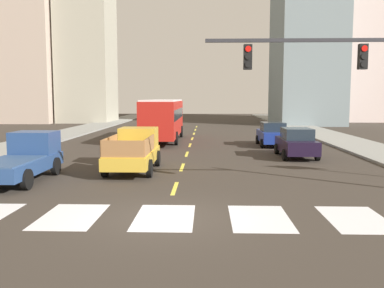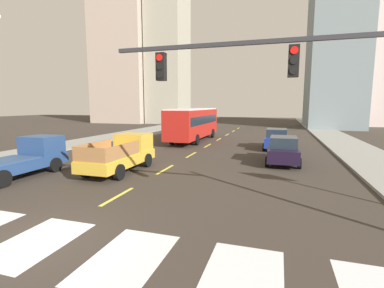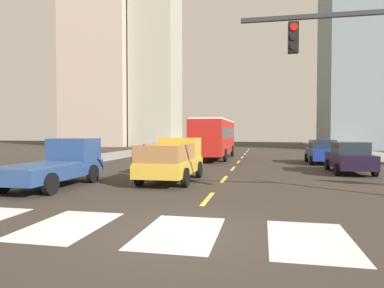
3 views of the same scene
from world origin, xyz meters
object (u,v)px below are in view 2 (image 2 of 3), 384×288
at_px(pickup_dark, 24,158).
at_px(sedan_mid, 276,139).
at_px(pickup_stakebed, 123,154).
at_px(sedan_near_left, 283,150).
at_px(traffic_signal_gantry, 341,84).
at_px(city_bus, 194,122).

distance_m(pickup_dark, sedan_mid, 18.19).
bearing_deg(pickup_stakebed, pickup_dark, -150.44).
xyz_separation_m(sedan_near_left, sedan_mid, (-0.48, 5.94, 0.00)).
height_order(sedan_near_left, traffic_signal_gantry, traffic_signal_gantry).
distance_m(city_bus, sedan_near_left, 12.68).
bearing_deg(traffic_signal_gantry, pickup_dark, 168.15).
xyz_separation_m(pickup_stakebed, sedan_near_left, (8.73, 4.61, -0.08)).
height_order(pickup_dark, sedan_near_left, pickup_dark).
bearing_deg(pickup_dark, city_bus, 78.37).
height_order(city_bus, traffic_signal_gantry, traffic_signal_gantry).
height_order(city_bus, sedan_mid, city_bus).
distance_m(pickup_stakebed, pickup_dark, 5.04).
bearing_deg(sedan_near_left, pickup_dark, -148.25).
relative_size(pickup_stakebed, pickup_dark, 1.00).
relative_size(pickup_stakebed, sedan_mid, 1.18).
bearing_deg(traffic_signal_gantry, sedan_near_left, 96.57).
bearing_deg(traffic_signal_gantry, sedan_mid, 95.87).
bearing_deg(pickup_stakebed, traffic_signal_gantry, -31.27).
xyz_separation_m(pickup_stakebed, city_bus, (0.00, 13.75, 1.02)).
height_order(pickup_dark, city_bus, city_bus).
bearing_deg(sedan_near_left, city_bus, 136.40).
relative_size(pickup_stakebed, traffic_signal_gantry, 0.53).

